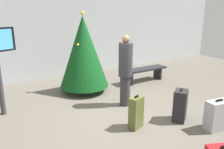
% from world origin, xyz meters
% --- Properties ---
extents(ground_plane, '(16.00, 16.00, 0.00)m').
position_xyz_m(ground_plane, '(0.00, 0.00, 0.00)').
color(ground_plane, '#665E54').
extents(back_wall, '(16.00, 0.20, 3.51)m').
position_xyz_m(back_wall, '(0.00, 4.13, 1.76)').
color(back_wall, '#B7BCC1').
rests_on(back_wall, ground_plane).
extents(holiday_tree, '(1.48, 1.48, 2.43)m').
position_xyz_m(holiday_tree, '(-0.04, 2.05, 1.25)').
color(holiday_tree, '#4C3319').
rests_on(holiday_tree, ground_plane).
extents(waiting_bench, '(1.72, 0.44, 0.48)m').
position_xyz_m(waiting_bench, '(2.17, 1.86, 0.37)').
color(waiting_bench, black).
rests_on(waiting_bench, ground_plane).
extents(traveller_0, '(0.48, 0.48, 1.86)m').
position_xyz_m(traveller_0, '(0.41, 0.51, 0.98)').
color(traveller_0, '#333338').
rests_on(traveller_0, ground_plane).
extents(suitcase_0, '(0.55, 0.35, 0.68)m').
position_xyz_m(suitcase_0, '(1.31, -1.59, 0.32)').
color(suitcase_0, '#9EA0A5').
rests_on(suitcase_0, ground_plane).
extents(suitcase_2, '(0.46, 0.43, 0.77)m').
position_xyz_m(suitcase_2, '(0.96, -0.89, 0.37)').
color(suitcase_2, '#232326').
rests_on(suitcase_2, ground_plane).
extents(suitcase_3, '(0.37, 0.29, 0.74)m').
position_xyz_m(suitcase_3, '(-0.10, -0.64, 0.35)').
color(suitcase_3, '#59602D').
rests_on(suitcase_3, ground_plane).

